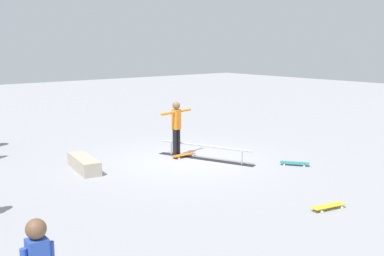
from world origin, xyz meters
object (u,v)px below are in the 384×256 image
grind_rail (205,153)px  loose_skateboard_teal (295,163)px  loose_skateboard_yellow (328,206)px  skate_ledge (84,164)px  skater_main (176,125)px  skateboard_main (184,155)px

grind_rail → loose_skateboard_teal: 2.60m
loose_skateboard_yellow → skate_ledge: bearing=124.2°
skater_main → loose_skateboard_teal: skater_main is taller
skateboard_main → loose_skateboard_teal: 3.28m
skateboard_main → skater_main: bearing=-51.8°
skater_main → skateboard_main: bearing=-63.5°
loose_skateboard_yellow → loose_skateboard_teal: 3.60m
skater_main → skate_ledge: bearing=159.5°
skater_main → loose_skateboard_yellow: skater_main is taller
skate_ledge → loose_skateboard_teal: 5.83m
grind_rail → skater_main: 1.20m
grind_rail → loose_skateboard_yellow: bearing=150.0°
skate_ledge → skateboard_main: skate_ledge is taller
grind_rail → skater_main: size_ratio=1.81×
skater_main → loose_skateboard_yellow: size_ratio=2.04×
skateboard_main → loose_skateboard_yellow: (-5.48, 0.53, 0.00)m
skate_ledge → skater_main: size_ratio=0.97×
loose_skateboard_yellow → loose_skateboard_teal: size_ratio=1.07×
grind_rail → loose_skateboard_teal: size_ratio=3.94×
loose_skateboard_teal → skate_ledge: bearing=21.0°
skate_ledge → grind_rail: bearing=-108.8°
skateboard_main → loose_skateboard_yellow: same height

